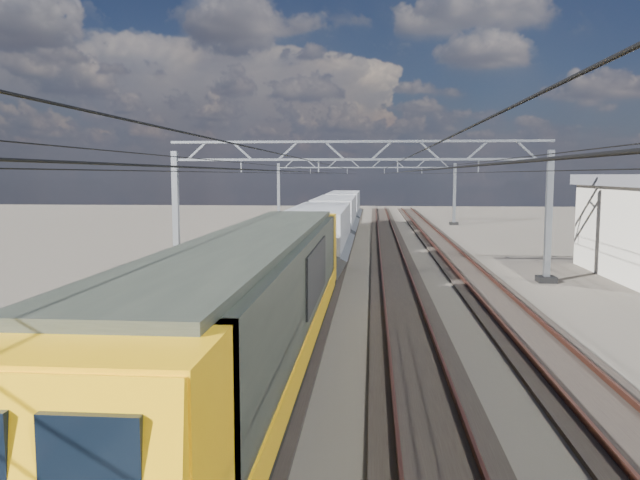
# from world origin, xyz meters

# --- Properties ---
(ground) EXTENTS (160.00, 160.00, 0.00)m
(ground) POSITION_xyz_m (0.00, 0.00, 0.00)
(ground) COLOR black
(ground) RESTS_ON ground
(track_outer_west) EXTENTS (2.60, 140.00, 0.30)m
(track_outer_west) POSITION_xyz_m (-6.00, 0.00, 0.07)
(track_outer_west) COLOR black
(track_outer_west) RESTS_ON ground
(track_loco) EXTENTS (2.60, 140.00, 0.30)m
(track_loco) POSITION_xyz_m (-2.00, 0.00, 0.07)
(track_loco) COLOR black
(track_loco) RESTS_ON ground
(track_inner_east) EXTENTS (2.60, 140.00, 0.30)m
(track_inner_east) POSITION_xyz_m (2.00, 0.00, 0.07)
(track_inner_east) COLOR black
(track_inner_east) RESTS_ON ground
(track_outer_east) EXTENTS (2.60, 140.00, 0.30)m
(track_outer_east) POSITION_xyz_m (6.00, 0.00, 0.07)
(track_outer_east) COLOR black
(track_outer_east) RESTS_ON ground
(catenary_gantry_mid) EXTENTS (19.90, 0.90, 7.11)m
(catenary_gantry_mid) POSITION_xyz_m (0.00, 4.00, 3.91)
(catenary_gantry_mid) COLOR gray
(catenary_gantry_mid) RESTS_ON ground
(catenary_gantry_far) EXTENTS (19.90, 0.90, 7.11)m
(catenary_gantry_far) POSITION_xyz_m (0.00, 40.00, 3.91)
(catenary_gantry_far) COLOR gray
(catenary_gantry_far) RESTS_ON ground
(overhead_wires) EXTENTS (12.03, 140.00, 0.53)m
(overhead_wires) POSITION_xyz_m (0.00, 8.00, 5.75)
(overhead_wires) COLOR black
(overhead_wires) RESTS_ON ground
(locomotive) EXTENTS (2.76, 21.10, 3.62)m
(locomotive) POSITION_xyz_m (-2.00, -13.12, 2.33)
(locomotive) COLOR black
(locomotive) RESTS_ON ground
(hopper_wagon_lead) EXTENTS (3.38, 13.00, 3.25)m
(hopper_wagon_lead) POSITION_xyz_m (-2.00, 4.58, 2.23)
(hopper_wagon_lead) COLOR black
(hopper_wagon_lead) RESTS_ON ground
(hopper_wagon_mid) EXTENTS (3.38, 13.00, 3.25)m
(hopper_wagon_mid) POSITION_xyz_m (-2.00, 18.78, 2.23)
(hopper_wagon_mid) COLOR black
(hopper_wagon_mid) RESTS_ON ground
(hopper_wagon_third) EXTENTS (3.38, 13.00, 3.25)m
(hopper_wagon_third) POSITION_xyz_m (-2.00, 32.98, 2.23)
(hopper_wagon_third) COLOR black
(hopper_wagon_third) RESTS_ON ground
(trackside_cabinet) EXTENTS (0.48, 0.41, 1.22)m
(trackside_cabinet) POSITION_xyz_m (-9.12, -11.59, 0.93)
(trackside_cabinet) COLOR gray
(trackside_cabinet) RESTS_ON ground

